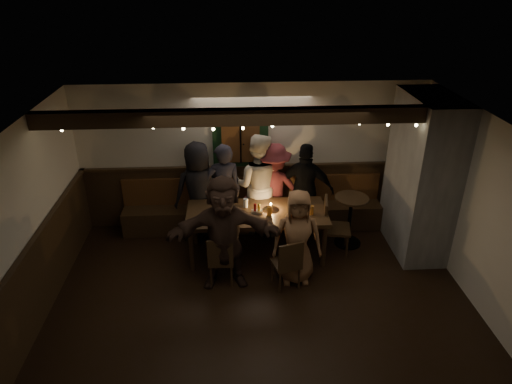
{
  "coord_description": "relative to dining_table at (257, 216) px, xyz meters",
  "views": [
    {
      "loc": [
        -0.38,
        -4.92,
        4.34
      ],
      "look_at": [
        0.02,
        1.6,
        1.05
      ],
      "focal_mm": 32.0,
      "sensor_mm": 36.0,
      "label": 1
    }
  ],
  "objects": [
    {
      "name": "person_d",
      "position": [
        0.33,
        0.76,
        0.1
      ],
      "size": [
        1.11,
        0.7,
        1.65
      ],
      "primitive_type": "imported",
      "rotation": [
        0.0,
        0.0,
        3.22
      ],
      "color": "#5B2026",
      "rests_on": "ground"
    },
    {
      "name": "person_g",
      "position": [
        0.55,
        -0.7,
        0.02
      ],
      "size": [
        0.75,
        0.5,
        1.49
      ],
      "primitive_type": "imported",
      "rotation": [
        0.0,
        0.0,
        -0.04
      ],
      "color": "#8C5F3E",
      "rests_on": "ground"
    },
    {
      "name": "chair_end",
      "position": [
        1.22,
        -0.01,
        -0.18
      ],
      "size": [
        0.51,
        0.51,
        0.97
      ],
      "color": "black",
      "rests_on": "ground"
    },
    {
      "name": "chair_near_right",
      "position": [
        0.4,
        -0.92,
        -0.26
      ],
      "size": [
        0.46,
        0.46,
        0.83
      ],
      "color": "black",
      "rests_on": "ground"
    },
    {
      "name": "dining_table",
      "position": [
        0.0,
        0.0,
        0.0
      ],
      "size": [
        2.23,
        0.96,
        0.97
      ],
      "color": "black",
      "rests_on": "ground"
    },
    {
      "name": "chair_near_left",
      "position": [
        -0.58,
        -0.76,
        -0.27
      ],
      "size": [
        0.38,
        0.38,
        0.82
      ],
      "color": "black",
      "rests_on": "ground"
    },
    {
      "name": "room",
      "position": [
        1.05,
        0.02,
        0.34
      ],
      "size": [
        6.02,
        5.01,
        2.62
      ],
      "color": "black",
      "rests_on": "ground"
    },
    {
      "name": "person_b",
      "position": [
        -0.52,
        0.66,
        0.12
      ],
      "size": [
        0.68,
        0.5,
        1.71
      ],
      "primitive_type": "imported",
      "rotation": [
        0.0,
        0.0,
        3.29
      ],
      "color": "black",
      "rests_on": "ground"
    },
    {
      "name": "person_f",
      "position": [
        -0.52,
        -0.72,
        0.15
      ],
      "size": [
        1.64,
        0.57,
        1.75
      ],
      "primitive_type": "imported",
      "rotation": [
        0.0,
        0.0,
        0.03
      ],
      "color": "#35241C",
      "rests_on": "ground"
    },
    {
      "name": "high_top",
      "position": [
        1.59,
        0.23,
        -0.17
      ],
      "size": [
        0.56,
        0.56,
        0.89
      ],
      "color": "black",
      "rests_on": "ground"
    },
    {
      "name": "person_a",
      "position": [
        -0.95,
        0.7,
        0.13
      ],
      "size": [
        0.97,
        0.79,
        1.72
      ],
      "primitive_type": "imported",
      "rotation": [
        0.0,
        0.0,
        3.47
      ],
      "color": "black",
      "rests_on": "ground"
    },
    {
      "name": "person_e",
      "position": [
        0.88,
        0.66,
        0.11
      ],
      "size": [
        1.05,
        0.65,
        1.67
      ],
      "primitive_type": "imported",
      "rotation": [
        0.0,
        0.0,
        2.88
      ],
      "color": "black",
      "rests_on": "ground"
    },
    {
      "name": "person_c",
      "position": [
        0.07,
        0.75,
        0.19
      ],
      "size": [
        1.02,
        0.88,
        1.83
      ],
      "primitive_type": "imported",
      "rotation": [
        0.0,
        0.0,
        2.92
      ],
      "color": "#BCB3A4",
      "rests_on": "ground"
    }
  ]
}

